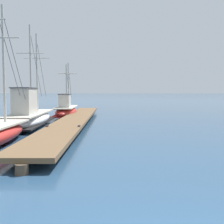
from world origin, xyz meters
The scene contains 3 objects.
floating_dock centered at (-5.05, 15.27, 0.36)m, with size 3.63×22.12×0.53m.
fishing_boat_0 centered at (-6.86, 20.34, 0.60)m, with size 2.21×6.38×4.71m.
fishing_boat_1 centered at (-7.68, 14.18, 0.68)m, with size 2.73×8.59×6.38m.
Camera 1 is at (-1.08, -2.86, 2.27)m, focal length 45.37 mm.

